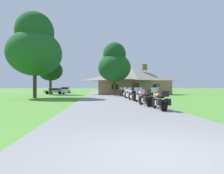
{
  "coord_description": "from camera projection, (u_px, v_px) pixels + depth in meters",
  "views": [
    {
      "loc": [
        -1.19,
        -3.42,
        1.37
      ],
      "look_at": [
        0.73,
        23.66,
        1.41
      ],
      "focal_mm": 29.62,
      "sensor_mm": 36.0,
      "label": 1
    }
  ],
  "objects": [
    {
      "name": "ground_plane",
      "position": [
        108.0,
        98.0,
        23.44
      ],
      "size": [
        500.0,
        500.0,
        0.0
      ],
      "primitive_type": "plane",
      "color": "#4C8433"
    },
    {
      "name": "asphalt_driveway",
      "position": [
        109.0,
        99.0,
        21.45
      ],
      "size": [
        6.4,
        80.0,
        0.06
      ],
      "primitive_type": "cube",
      "color": "slate",
      "rests_on": "ground"
    },
    {
      "name": "motorcycle_orange_nearest_to_camera",
      "position": [
        160.0,
        101.0,
        10.6
      ],
      "size": [
        0.8,
        2.08,
        1.3
      ],
      "rotation": [
        0.0,
        0.0,
        0.07
      ],
      "color": "black",
      "rests_on": "asphalt_driveway"
    },
    {
      "name": "motorcycle_red_second_in_row",
      "position": [
        146.0,
        98.0,
        12.91
      ],
      "size": [
        0.95,
        2.07,
        1.3
      ],
      "rotation": [
        0.0,
        0.0,
        0.17
      ],
      "color": "black",
      "rests_on": "asphalt_driveway"
    },
    {
      "name": "motorcycle_blue_third_in_row",
      "position": [
        140.0,
        96.0,
        15.52
      ],
      "size": [
        0.82,
        2.08,
        1.3
      ],
      "rotation": [
        0.0,
        0.0,
        0.09
      ],
      "color": "black",
      "rests_on": "asphalt_driveway"
    },
    {
      "name": "motorcycle_silver_fourth_in_row",
      "position": [
        132.0,
        95.0,
        18.19
      ],
      "size": [
        0.69,
        2.08,
        1.3
      ],
      "rotation": [
        0.0,
        0.0,
        0.1
      ],
      "color": "black",
      "rests_on": "asphalt_driveway"
    },
    {
      "name": "motorcycle_yellow_fifth_in_row",
      "position": [
        129.0,
        94.0,
        20.96
      ],
      "size": [
        0.95,
        2.07,
        1.3
      ],
      "rotation": [
        0.0,
        0.0,
        0.18
      ],
      "color": "black",
      "rests_on": "asphalt_driveway"
    },
    {
      "name": "motorcycle_blue_sixth_in_row",
      "position": [
        126.0,
        93.0,
        23.44
      ],
      "size": [
        0.73,
        2.08,
        1.3
      ],
      "rotation": [
        0.0,
        0.0,
        0.02
      ],
      "color": "black",
      "rests_on": "asphalt_driveway"
    },
    {
      "name": "motorcycle_red_farthest_in_row",
      "position": [
        123.0,
        93.0,
        26.39
      ],
      "size": [
        0.91,
        2.08,
        1.3
      ],
      "rotation": [
        0.0,
        0.0,
        0.14
      ],
      "color": "black",
      "rests_on": "asphalt_driveway"
    },
    {
      "name": "stone_lodge",
      "position": [
        132.0,
        81.0,
        35.4
      ],
      "size": [
        13.78,
        7.21,
        5.8
      ],
      "color": "#896B4C",
      "rests_on": "ground"
    },
    {
      "name": "bystander_gray_shirt_near_lodge",
      "position": [
        158.0,
        90.0,
        27.8
      ],
      "size": [
        0.37,
        0.49,
        1.67
      ],
      "rotation": [
        0.0,
        0.0,
        2.11
      ],
      "color": "#75664C",
      "rests_on": "ground"
    },
    {
      "name": "tree_by_lodge_front",
      "position": [
        114.0,
        64.0,
        29.7
      ],
      "size": [
        5.25,
        5.25,
        8.59
      ],
      "color": "#422D19",
      "rests_on": "ground"
    },
    {
      "name": "tree_left_far",
      "position": [
        50.0,
        68.0,
        34.07
      ],
      "size": [
        4.41,
        4.41,
        7.88
      ],
      "color": "#422D19",
      "rests_on": "ground"
    },
    {
      "name": "tree_left_near",
      "position": [
        35.0,
        47.0,
        23.33
      ],
      "size": [
        6.73,
        6.73,
        10.9
      ],
      "color": "#422D19",
      "rests_on": "ground"
    },
    {
      "name": "parked_silver_suv_far_left",
      "position": [
        66.0,
        90.0,
        45.77
      ],
      "size": [
        2.06,
        4.67,
        1.4
      ],
      "rotation": [
        0.0,
        0.0,
        0.04
      ],
      "color": "#ADAFB7",
      "rests_on": "ground"
    },
    {
      "name": "parked_silver_sedan_far_left",
      "position": [
        55.0,
        91.0,
        36.74
      ],
      "size": [
        4.5,
        2.72,
        1.2
      ],
      "rotation": [
        0.0,
        0.0,
        1.35
      ],
      "color": "#ADAFB7",
      "rests_on": "ground"
    }
  ]
}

